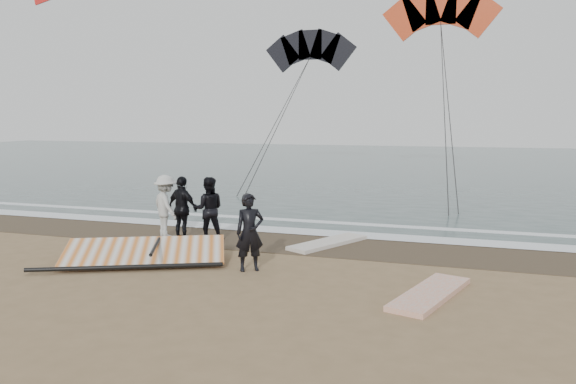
% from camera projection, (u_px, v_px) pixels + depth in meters
% --- Properties ---
extents(ground, '(120.00, 120.00, 0.00)m').
position_uv_depth(ground, '(220.00, 289.00, 11.24)').
color(ground, '#8C704C').
rests_on(ground, ground).
extents(sea, '(120.00, 54.00, 0.02)m').
position_uv_depth(sea, '(405.00, 163.00, 42.35)').
color(sea, '#233838').
rests_on(sea, ground).
extents(wet_sand, '(120.00, 2.80, 0.01)m').
position_uv_depth(wet_sand, '(289.00, 242.00, 15.48)').
color(wet_sand, '#4C3D2B').
rests_on(wet_sand, ground).
extents(foam_near, '(120.00, 0.90, 0.01)m').
position_uv_depth(foam_near, '(304.00, 231.00, 16.79)').
color(foam_near, white).
rests_on(foam_near, sea).
extents(foam_far, '(120.00, 0.45, 0.01)m').
position_uv_depth(foam_far, '(318.00, 222.00, 18.40)').
color(foam_far, white).
rests_on(foam_far, sea).
extents(man_main, '(0.76, 0.70, 1.74)m').
position_uv_depth(man_main, '(250.00, 232.00, 12.48)').
color(man_main, black).
rests_on(man_main, ground).
extents(board_white, '(1.45, 2.72, 0.10)m').
position_uv_depth(board_white, '(430.00, 294.00, 10.75)').
color(board_white, silver).
rests_on(board_white, ground).
extents(board_cream, '(1.77, 2.61, 0.11)m').
position_uv_depth(board_cream, '(328.00, 243.00, 15.13)').
color(board_cream, beige).
rests_on(board_cream, ground).
extents(trio_cluster, '(2.59, 1.28, 1.80)m').
position_uv_depth(trio_cluster, '(184.00, 208.00, 15.77)').
color(trio_cluster, black).
rests_on(trio_cluster, ground).
extents(sail_rig, '(3.97, 3.15, 0.50)m').
position_uv_depth(sail_rig, '(146.00, 254.00, 13.33)').
color(sail_rig, black).
rests_on(sail_rig, ground).
extents(kite_red, '(7.31, 7.06, 16.49)m').
position_uv_depth(kite_red, '(441.00, 17.00, 31.68)').
color(kite_red, red).
rests_on(kite_red, ground).
extents(kite_dark, '(7.17, 8.73, 18.93)m').
position_uv_depth(kite_dark, '(310.00, 53.00, 38.66)').
color(kite_dark, black).
rests_on(kite_dark, ground).
extents(distant_kites, '(13.66, 6.12, 5.41)m').
position_uv_depth(distant_kites, '(36.00, 3.00, 45.65)').
color(distant_kites, black).
rests_on(distant_kites, ground).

